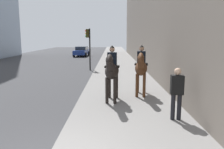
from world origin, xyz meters
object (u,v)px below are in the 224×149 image
mounted_horse_far (141,67)px  car_near_lane (82,51)px  pedestrian_greeting (177,90)px  traffic_light_near_curb (89,42)px  mounted_horse_near (112,70)px

mounted_horse_far → car_near_lane: size_ratio=0.50×
mounted_horse_far → car_near_lane: 24.05m
pedestrian_greeting → car_near_lane: 27.32m
car_near_lane → traffic_light_near_curb: (-14.49, -2.55, 1.61)m
mounted_horse_near → mounted_horse_far: bearing=132.2°
car_near_lane → mounted_horse_near: bearing=13.1°
mounted_horse_near → traffic_light_near_curb: (9.83, 1.95, 0.93)m
mounted_horse_near → mounted_horse_far: (0.99, -1.34, -0.01)m
car_near_lane → traffic_light_near_curb: bearing=12.6°
traffic_light_near_curb → car_near_lane: bearing=10.0°
mounted_horse_near → pedestrian_greeting: (-2.20, -2.08, -0.33)m
pedestrian_greeting → car_near_lane: bearing=17.6°
pedestrian_greeting → car_near_lane: (26.52, 6.58, -0.34)m
mounted_horse_near → pedestrian_greeting: mounted_horse_near is taller
mounted_horse_far → car_near_lane: (23.33, 5.84, -0.66)m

